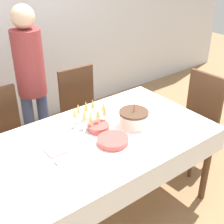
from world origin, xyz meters
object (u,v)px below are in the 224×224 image
(person_standing, at_px, (31,75))
(plate_stack_dessert, at_px, (98,127))
(champagne_tray, at_px, (90,115))
(dining_chair_far_right, at_px, (82,109))
(dining_chair_far_left, at_px, (4,136))
(dining_chair_right_end, at_px, (196,116))
(plate_stack_main, at_px, (113,141))
(birthday_cake, at_px, (134,118))

(person_standing, bearing_deg, plate_stack_dessert, -81.22)
(plate_stack_dessert, bearing_deg, champagne_tray, 90.16)
(champagne_tray, xyz_separation_m, person_standing, (-0.14, 0.80, 0.13))
(plate_stack_dessert, bearing_deg, dining_chair_far_right, 67.02)
(champagne_tray, relative_size, plate_stack_dessert, 1.87)
(dining_chair_far_left, bearing_deg, dining_chair_right_end, -26.17)
(dining_chair_far_left, distance_m, champagne_tray, 0.90)
(champagne_tray, relative_size, plate_stack_main, 1.40)
(plate_stack_dessert, relative_size, person_standing, 0.11)
(birthday_cake, xyz_separation_m, plate_stack_dessert, (-0.27, 0.12, -0.04))
(dining_chair_right_end, bearing_deg, dining_chair_far_right, 135.40)
(dining_chair_right_end, xyz_separation_m, champagne_tray, (-1.17, 0.20, 0.33))
(dining_chair_right_end, relative_size, person_standing, 0.59)
(dining_chair_far_left, bearing_deg, champagne_tray, -49.73)
(dining_chair_far_right, xyz_separation_m, plate_stack_dessert, (-0.32, -0.75, 0.26))
(birthday_cake, bearing_deg, dining_chair_far_right, 87.12)
(champagne_tray, bearing_deg, dining_chair_right_end, -9.80)
(champagne_tray, height_order, plate_stack_dessert, champagne_tray)
(plate_stack_main, xyz_separation_m, plate_stack_dessert, (0.02, 0.22, 0.00))
(birthday_cake, distance_m, plate_stack_main, 0.32)
(plate_stack_main, bearing_deg, champagne_tray, 86.12)
(dining_chair_far_left, xyz_separation_m, champagne_tray, (0.54, -0.64, 0.33))
(plate_stack_main, relative_size, plate_stack_dessert, 1.33)
(dining_chair_far_left, xyz_separation_m, person_standing, (0.40, 0.16, 0.46))
(person_standing, bearing_deg, dining_chair_far_right, -19.78)
(birthday_cake, bearing_deg, plate_stack_main, -161.03)
(dining_chair_right_end, relative_size, champagne_tray, 2.89)
(plate_stack_main, distance_m, plate_stack_dessert, 0.22)
(dining_chair_far_left, relative_size, dining_chair_far_right, 1.00)
(dining_chair_right_end, xyz_separation_m, birthday_cake, (-0.90, -0.03, 0.30))
(dining_chair_far_left, distance_m, person_standing, 0.63)
(dining_chair_far_right, relative_size, birthday_cake, 3.99)
(dining_chair_far_right, height_order, dining_chair_right_end, same)
(dining_chair_far_right, distance_m, champagne_tray, 0.78)
(dining_chair_far_left, xyz_separation_m, birthday_cake, (0.81, -0.87, 0.30))
(plate_stack_dessert, bearing_deg, dining_chair_far_left, 125.85)
(dining_chair_far_left, relative_size, plate_stack_main, 4.05)
(dining_chair_right_end, distance_m, birthday_cake, 0.94)
(dining_chair_right_end, distance_m, plate_stack_dessert, 1.20)
(birthday_cake, height_order, champagne_tray, birthday_cake)
(birthday_cake, relative_size, person_standing, 0.15)
(plate_stack_dessert, distance_m, person_standing, 0.94)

